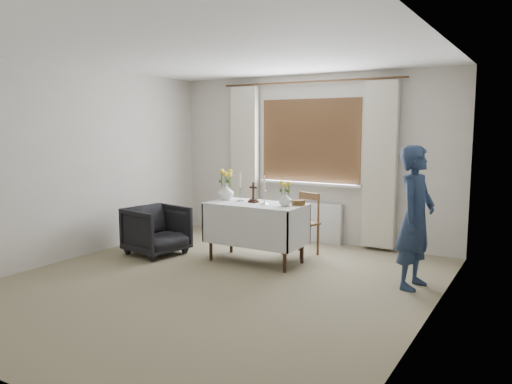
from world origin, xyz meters
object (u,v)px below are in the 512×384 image
at_px(person, 416,217).
at_px(flower_vase_left, 226,192).
at_px(wooden_chair, 300,224).
at_px(flower_vase_right, 285,199).
at_px(altar_table, 256,233).
at_px(armchair, 157,230).
at_px(wooden_cross, 253,193).

height_order(person, flower_vase_left, person).
bearing_deg(wooden_chair, flower_vase_right, -65.38).
distance_m(altar_table, armchair, 1.41).
bearing_deg(flower_vase_right, wooden_chair, 97.34).
bearing_deg(armchair, flower_vase_left, -53.72).
bearing_deg(altar_table, person, -0.45).
relative_size(wooden_chair, flower_vase_right, 5.10).
height_order(flower_vase_left, flower_vase_right, flower_vase_left).
bearing_deg(wooden_cross, flower_vase_left, -175.57).
xyz_separation_m(armchair, wooden_cross, (1.30, 0.39, 0.56)).
bearing_deg(altar_table, wooden_chair, 60.56).
bearing_deg(wooden_chair, armchair, -133.41).
bearing_deg(flower_vase_left, wooden_chair, 32.42).
bearing_deg(flower_vase_right, person, -0.17).
relative_size(armchair, wooden_cross, 2.79).
height_order(armchair, wooden_cross, wooden_cross).
bearing_deg(wooden_chair, person, -3.32).
bearing_deg(armchair, wooden_cross, -62.94).
relative_size(armchair, person, 0.47).
distance_m(armchair, wooden_cross, 1.47).
bearing_deg(wooden_chair, altar_table, -102.17).
bearing_deg(flower_vase_left, flower_vase_right, -4.76).
distance_m(altar_table, wooden_chair, 0.69).
bearing_deg(flower_vase_right, armchair, -169.15).
bearing_deg(flower_vase_left, altar_table, -7.43).
bearing_deg(altar_table, wooden_cross, 147.16).
relative_size(wooden_chair, armchair, 1.17).
bearing_deg(wooden_chair, flower_vase_left, -130.31).
height_order(wooden_chair, person, person).
xyz_separation_m(altar_table, armchair, (-1.36, -0.35, -0.05)).
relative_size(armchair, flower_vase_left, 3.34).
relative_size(armchair, flower_vase_right, 4.36).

